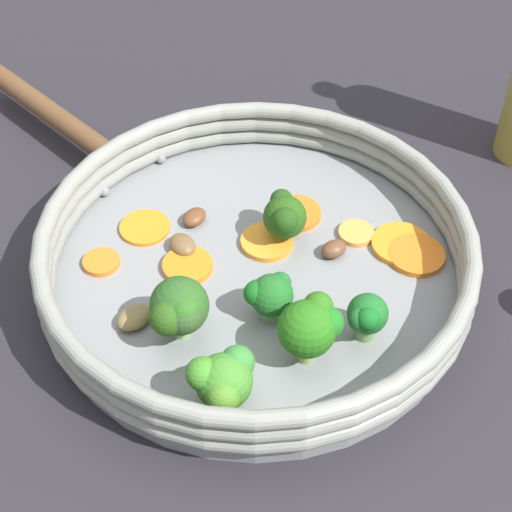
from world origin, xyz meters
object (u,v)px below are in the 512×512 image
object	(u,v)px
mushroom_piece_1	(134,317)
carrot_slice_1	(401,244)
carrot_slice_6	(101,262)
broccoli_floret_1	(284,216)
carrot_slice_7	(296,213)
broccoli_floret_3	(311,325)
broccoli_floret_5	(270,294)
mushroom_piece_3	(194,217)
broccoli_floret_2	(223,380)
carrot_slice_0	(188,266)
broccoli_floret_0	(366,316)
broccoli_floret_4	(180,310)
carrot_slice_5	(356,233)
carrot_slice_4	(267,242)
carrot_slice_2	(145,228)
mushroom_piece_2	(182,245)
skillet	(256,277)
mushroom_piece_0	(334,249)
carrot_slice_3	(416,255)

from	to	relation	value
mushroom_piece_1	carrot_slice_1	bearing A→B (deg)	54.93
carrot_slice_6	broccoli_floret_1	size ratio (longest dim) A/B	0.69
carrot_slice_7	broccoli_floret_3	world-z (taller)	broccoli_floret_3
carrot_slice_6	broccoli_floret_5	distance (m)	0.14
mushroom_piece_3	carrot_slice_7	bearing A→B (deg)	39.48
broccoli_floret_2	carrot_slice_0	bearing A→B (deg)	138.05
broccoli_floret_5	broccoli_floret_1	bearing A→B (deg)	114.94
broccoli_floret_0	broccoli_floret_2	world-z (taller)	broccoli_floret_2
carrot_slice_0	broccoli_floret_5	xyz separation A→B (m)	(0.08, -0.00, 0.02)
carrot_slice_0	broccoli_floret_1	distance (m)	0.09
broccoli_floret_4	mushroom_piece_1	size ratio (longest dim) A/B	1.85
carrot_slice_5	broccoli_floret_4	xyz separation A→B (m)	(-0.05, -0.16, 0.03)
carrot_slice_1	broccoli_floret_5	size ratio (longest dim) A/B	1.26
carrot_slice_4	broccoli_floret_4	distance (m)	0.12
broccoli_floret_2	broccoli_floret_4	size ratio (longest dim) A/B	0.93
carrot_slice_5	carrot_slice_6	world-z (taller)	same
broccoli_floret_5	carrot_slice_2	bearing A→B (deg)	171.85
broccoli_floret_0	broccoli_floret_3	world-z (taller)	broccoli_floret_3
carrot_slice_4	broccoli_floret_1	world-z (taller)	broccoli_floret_1
broccoli_floret_3	carrot_slice_0	bearing A→B (deg)	170.84
mushroom_piece_3	broccoli_floret_4	bearing A→B (deg)	-57.16
carrot_slice_6	broccoli_floret_5	xyz separation A→B (m)	(0.14, 0.03, 0.02)
carrot_slice_4	mushroom_piece_2	xyz separation A→B (m)	(-0.05, -0.04, 0.00)
carrot_slice_5	mushroom_piece_3	size ratio (longest dim) A/B	1.28
carrot_slice_5	mushroom_piece_2	xyz separation A→B (m)	(-0.11, -0.09, 0.00)
skillet	broccoli_floret_4	bearing A→B (deg)	-93.63
mushroom_piece_0	mushroom_piece_2	size ratio (longest dim) A/B	0.84
mushroom_piece_0	mushroom_piece_1	distance (m)	0.17
broccoli_floret_0	broccoli_floret_3	distance (m)	0.04
broccoli_floret_3	mushroom_piece_2	xyz separation A→B (m)	(-0.14, 0.03, -0.03)
broccoli_floret_2	broccoli_floret_0	bearing A→B (deg)	63.60
carrot_slice_2	mushroom_piece_0	xyz separation A→B (m)	(0.14, 0.06, 0.00)
broccoli_floret_0	mushroom_piece_0	size ratio (longest dim) A/B	1.82
broccoli_floret_0	broccoli_floret_5	xyz separation A→B (m)	(-0.07, -0.02, -0.00)
broccoli_floret_4	broccoli_floret_1	bearing A→B (deg)	87.55
carrot_slice_2	carrot_slice_5	distance (m)	0.17
carrot_slice_7	mushroom_piece_1	world-z (taller)	mushroom_piece_1
broccoli_floret_3	broccoli_floret_5	size ratio (longest dim) A/B	1.39
carrot_slice_5	carrot_slice_7	xyz separation A→B (m)	(-0.05, -0.01, -0.00)
carrot_slice_2	carrot_slice_5	world-z (taller)	carrot_slice_5
carrot_slice_5	mushroom_piece_2	world-z (taller)	mushroom_piece_2
carrot_slice_3	broccoli_floret_2	size ratio (longest dim) A/B	0.93
carrot_slice_7	broccoli_floret_1	size ratio (longest dim) A/B	1.00
carrot_slice_6	mushroom_piece_3	bearing A→B (deg)	68.13
skillet	carrot_slice_3	world-z (taller)	carrot_slice_3
carrot_slice_5	broccoli_floret_1	xyz separation A→B (m)	(-0.05, -0.04, 0.02)
carrot_slice_1	mushroom_piece_1	bearing A→B (deg)	-125.07
carrot_slice_0	carrot_slice_3	distance (m)	0.18
carrot_slice_3	carrot_slice_4	bearing A→B (deg)	-153.30
skillet	mushroom_piece_2	world-z (taller)	mushroom_piece_2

